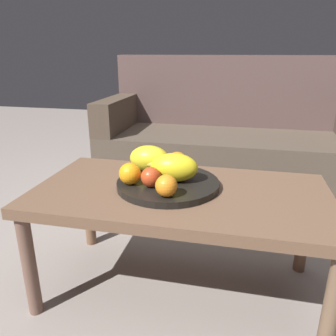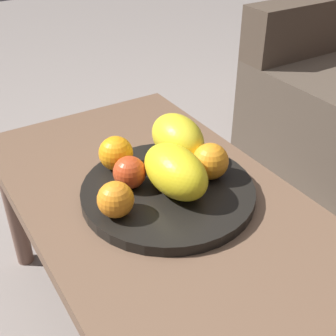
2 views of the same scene
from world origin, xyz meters
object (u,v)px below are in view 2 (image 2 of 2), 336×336
(orange_left, at_px, (116,153))
(melon_large_front, at_px, (175,171))
(fruit_bowl, at_px, (168,192))
(melon_smaller_beside, at_px, (178,138))
(banana_bunch, at_px, (182,162))
(apple_front, at_px, (129,172))
(orange_front, at_px, (210,161))
(coffee_table, at_px, (173,229))
(orange_right, at_px, (116,199))

(orange_left, bearing_deg, melon_large_front, 23.60)
(fruit_bowl, bearing_deg, orange_left, -154.34)
(melon_smaller_beside, distance_m, banana_bunch, 0.08)
(apple_front, bearing_deg, orange_front, 69.96)
(coffee_table, height_order, orange_front, orange_front)
(orange_right, bearing_deg, orange_front, 92.37)
(fruit_bowl, xyz_separation_m, orange_left, (-0.13, -0.06, 0.05))
(orange_left, relative_size, apple_front, 1.10)
(coffee_table, relative_size, banana_bunch, 6.77)
(melon_large_front, xyz_separation_m, orange_front, (-0.01, 0.10, -0.01))
(coffee_table, relative_size, orange_left, 13.57)
(melon_smaller_beside, height_order, apple_front, melon_smaller_beside)
(coffee_table, distance_m, melon_smaller_beside, 0.22)
(coffee_table, distance_m, orange_right, 0.17)
(fruit_bowl, xyz_separation_m, apple_front, (-0.05, -0.07, 0.05))
(melon_smaller_beside, bearing_deg, fruit_bowl, -41.91)
(coffee_table, height_order, melon_large_front, melon_large_front)
(melon_smaller_beside, xyz_separation_m, apple_front, (0.05, -0.15, -0.02))
(orange_left, height_order, banana_bunch, orange_left)
(melon_smaller_beside, distance_m, orange_front, 0.11)
(coffee_table, height_order, banana_bunch, banana_bunch)
(orange_front, distance_m, orange_left, 0.22)
(orange_front, bearing_deg, orange_right, -87.63)
(coffee_table, distance_m, apple_front, 0.16)
(melon_smaller_beside, bearing_deg, apple_front, -72.59)
(melon_smaller_beside, height_order, orange_right, melon_smaller_beside)
(orange_left, xyz_separation_m, apple_front, (0.08, -0.01, -0.00))
(coffee_table, distance_m, banana_bunch, 0.15)
(melon_large_front, relative_size, orange_right, 2.36)
(fruit_bowl, distance_m, banana_bunch, 0.07)
(coffee_table, distance_m, fruit_bowl, 0.08)
(fruit_bowl, relative_size, orange_front, 4.66)
(orange_front, relative_size, apple_front, 1.14)
(fruit_bowl, bearing_deg, orange_right, -79.70)
(fruit_bowl, distance_m, melon_smaller_beside, 0.14)
(banana_bunch, bearing_deg, coffee_table, -42.54)
(orange_left, height_order, apple_front, orange_left)
(melon_large_front, distance_m, orange_left, 0.16)
(coffee_table, bearing_deg, orange_right, -101.98)
(apple_front, height_order, banana_bunch, apple_front)
(melon_smaller_beside, distance_m, orange_right, 0.25)
(orange_front, height_order, orange_right, orange_front)
(apple_front, bearing_deg, melon_smaller_beside, 107.41)
(melon_smaller_beside, xyz_separation_m, banana_bunch, (0.07, -0.03, -0.02))
(coffee_table, height_order, orange_left, orange_left)
(fruit_bowl, bearing_deg, coffee_table, -19.56)
(melon_large_front, bearing_deg, orange_right, -88.99)
(melon_large_front, relative_size, melon_smaller_beside, 1.10)
(melon_smaller_beside, bearing_deg, banana_bunch, -24.97)
(fruit_bowl, height_order, orange_front, orange_front)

